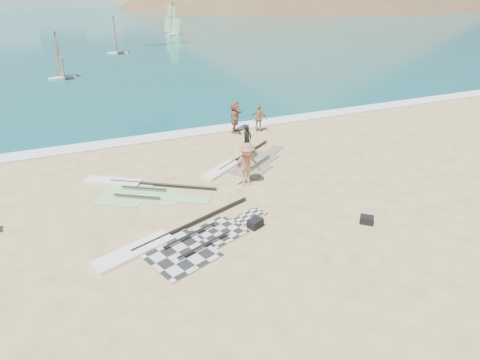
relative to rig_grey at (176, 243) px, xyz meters
name	(u,v)px	position (x,y,z in m)	size (l,w,h in m)	color
ground	(298,265)	(3.00, -2.46, -0.05)	(300.00, 300.00, 0.00)	#D5B87C
sea	(72,11)	(3.00, 129.54, -0.05)	(300.00, 240.00, 0.06)	#0B5352
surf_line	(182,134)	(3.00, 9.84, -0.05)	(300.00, 1.20, 0.04)	white
headland_main	(316,5)	(88.00, 127.54, -0.05)	(143.00, 143.00, 45.00)	brown
headland_minor	(373,3)	(123.00, 137.54, -0.05)	(70.00, 70.00, 28.00)	brown
rig_grey	(176,243)	(0.00, 0.00, 0.00)	(6.07, 3.57, 0.20)	#232326
rig_green	(134,189)	(-0.57, 4.25, 0.00)	(4.85, 4.15, 0.20)	#3FAF16
rig_orange	(242,164)	(4.32, 4.75, 0.00)	(4.96, 3.76, 0.20)	orange
gear_bag_near	(255,223)	(2.71, -0.11, 0.10)	(0.48, 0.35, 0.31)	black
gear_bag_far	(367,220)	(6.31, -1.39, 0.09)	(0.45, 0.32, 0.27)	black
person_wetsuit	(247,141)	(4.95, 5.56, 0.75)	(0.58, 0.38, 1.60)	black
beachgoer_mid	(247,164)	(3.74, 2.92, 0.85)	(1.17, 0.67, 1.80)	#B26651
beachgoer_back	(259,118)	(7.05, 8.64, 0.70)	(0.88, 0.36, 1.50)	#A87D4E
beachgoer_right	(235,117)	(5.79, 9.04, 0.83)	(1.63, 0.52, 1.76)	#996153
windsurfer_left	(60,65)	(-2.57, 27.65, 1.13)	(2.22, 2.58, 3.91)	white
windsurfer_centre	(116,43)	(3.76, 39.87, 1.18)	(2.34, 2.79, 4.17)	white
windsurfer_right	(172,26)	(14.56, 55.77, 1.33)	(2.58, 2.61, 4.87)	white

